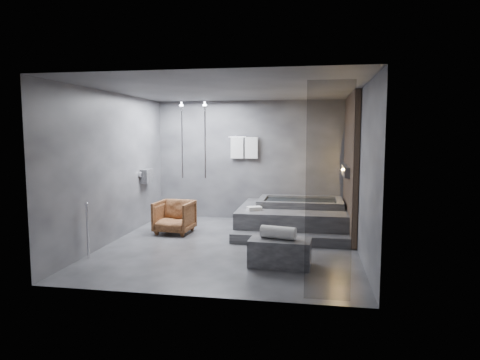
# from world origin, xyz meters

# --- Properties ---
(room) EXTENTS (5.00, 5.04, 2.82)m
(room) POSITION_xyz_m (0.40, 0.24, 1.73)
(room) COLOR #2B2C2E
(room) RESTS_ON ground
(tub_deck) EXTENTS (2.20, 2.00, 0.50)m
(tub_deck) POSITION_xyz_m (1.05, 1.45, 0.25)
(tub_deck) COLOR #303033
(tub_deck) RESTS_ON ground
(tub_step) EXTENTS (2.20, 0.36, 0.18)m
(tub_step) POSITION_xyz_m (1.05, 0.27, 0.09)
(tub_step) COLOR #303033
(tub_step) RESTS_ON ground
(concrete_bench) EXTENTS (0.96, 0.57, 0.42)m
(concrete_bench) POSITION_xyz_m (0.98, -1.07, 0.21)
(concrete_bench) COLOR #353538
(concrete_bench) RESTS_ON ground
(driftwood_chair) EXTENTS (0.77, 0.79, 0.67)m
(driftwood_chair) POSITION_xyz_m (-1.33, 0.76, 0.33)
(driftwood_chair) COLOR #3F200F
(driftwood_chair) RESTS_ON ground
(rolled_towel) EXTENTS (0.57, 0.31, 0.20)m
(rolled_towel) POSITION_xyz_m (0.95, -1.05, 0.52)
(rolled_towel) COLOR white
(rolled_towel) RESTS_ON concrete_bench
(deck_towel) EXTENTS (0.33, 0.30, 0.07)m
(deck_towel) POSITION_xyz_m (0.31, 0.89, 0.54)
(deck_towel) COLOR silver
(deck_towel) RESTS_ON tub_deck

